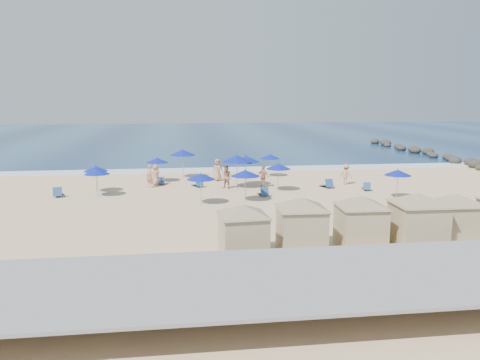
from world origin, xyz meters
name	(u,v)px	position (x,y,z in m)	size (l,w,h in m)	color
ground	(267,206)	(0.00, 0.00, 0.00)	(160.00, 160.00, 0.00)	beige
ocean	(211,136)	(0.00, 55.00, 0.03)	(160.00, 80.00, 0.06)	navy
surf_line	(238,169)	(0.00, 15.50, 0.04)	(160.00, 2.50, 0.08)	white
seawall	(334,271)	(0.00, -13.50, 0.65)	(160.00, 6.10, 1.22)	gray
rock_jetty	(420,151)	(24.01, 24.90, 0.36)	(2.56, 26.66, 0.96)	#282421
trash_bin	(365,213)	(5.12, -4.01, 0.37)	(0.74, 0.74, 0.74)	black
cabana_0	(243,225)	(-2.93, -9.80, 1.54)	(4.28, 4.28, 2.69)	tan
cabana_1	(302,218)	(-0.16, -9.28, 1.62)	(4.51, 4.51, 2.83)	tan
cabana_2	(361,215)	(2.74, -9.17, 1.60)	(4.45, 4.45, 2.80)	tan
cabana_3	(418,214)	(5.40, -9.53, 1.70)	(4.72, 4.72, 2.96)	tan
cabana_4	(457,212)	(7.62, -9.07, 1.57)	(4.36, 4.36, 2.74)	tan
umbrella_0	(96,169)	(-11.89, 6.02, 1.78)	(1.81, 1.81, 2.06)	#A5A8AD
umbrella_1	(97,171)	(-11.53, 4.40, 1.82)	(1.85, 1.85, 2.10)	#A5A8AD
umbrella_2	(157,160)	(-7.51, 9.67, 1.85)	(1.87, 1.87, 2.13)	#A5A8AD
umbrella_3	(201,176)	(-4.29, 0.91, 1.90)	(1.93, 1.93, 2.19)	#A5A8AD
umbrella_4	(183,152)	(-5.38, 11.41, 2.26)	(2.29, 2.29, 2.61)	#A5A8AD
umbrella_5	(237,159)	(-1.25, 6.10, 2.34)	(2.37, 2.37, 2.70)	#A5A8AD
umbrella_6	(245,173)	(-1.26, 1.37, 1.98)	(2.01, 2.01, 2.29)	#A5A8AD
umbrella_7	(246,159)	(-0.41, 7.00, 2.19)	(2.22, 2.22, 2.52)	#A5A8AD
umbrella_8	(278,166)	(1.74, 4.68, 1.90)	(1.92, 1.92, 2.19)	#A5A8AD
umbrella_9	(270,157)	(2.34, 11.08, 1.82)	(1.84, 1.84, 2.10)	#A5A8AD
umbrella_10	(398,173)	(9.43, 0.92, 1.87)	(1.89, 1.89, 2.15)	#A5A8AD
beach_chair_0	(58,193)	(-14.37, 4.70, 0.26)	(0.83, 1.46, 0.76)	navy
beach_chair_1	(161,182)	(-7.21, 8.49, 0.23)	(0.68, 1.27, 0.67)	navy
beach_chair_2	(198,184)	(-4.25, 7.09, 0.25)	(0.99, 1.43, 0.72)	navy
beach_chair_3	(263,193)	(0.30, 3.04, 0.25)	(0.70, 1.35, 0.71)	navy
beach_chair_4	(327,184)	(5.84, 5.43, 0.26)	(0.85, 1.47, 0.76)	navy
beach_chair_5	(366,187)	(8.52, 4.07, 0.23)	(0.85, 1.33, 0.68)	navy
beachgoer_0	(150,176)	(-8.00, 7.27, 0.93)	(0.68, 0.45, 1.86)	tan
beachgoer_1	(227,177)	(-2.06, 6.07, 0.91)	(0.88, 0.69, 1.81)	tan
beachgoer_2	(263,176)	(0.89, 6.33, 0.86)	(1.01, 0.42, 1.73)	tan
beachgoer_3	(346,174)	(7.75, 6.53, 0.84)	(1.09, 0.63, 1.69)	tan
beachgoer_4	(218,170)	(-2.48, 9.54, 0.94)	(0.92, 0.60, 1.89)	tan
beachgoer_5	(156,175)	(-7.59, 8.25, 0.85)	(0.83, 0.54, 1.71)	tan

